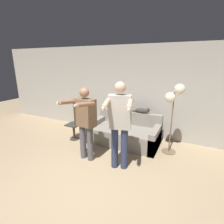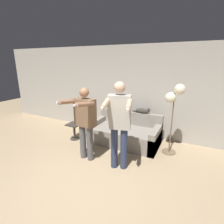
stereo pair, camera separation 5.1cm
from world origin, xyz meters
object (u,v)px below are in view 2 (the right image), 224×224
at_px(person_left, 85,119).
at_px(side_table, 74,128).
at_px(couch, 125,133).
at_px(floor_lamp, 175,99).
at_px(cat, 143,111).
at_px(person_right, 119,121).
at_px(cup, 75,122).

height_order(person_left, side_table, person_left).
relative_size(couch, floor_lamp, 1.09).
distance_m(cat, floor_lamp, 1.03).
bearing_deg(person_right, floor_lamp, 37.88).
relative_size(person_right, floor_lamp, 1.07).
xyz_separation_m(person_right, side_table, (-1.71, 0.73, -0.72)).
xyz_separation_m(floor_lamp, cup, (-2.51, -0.40, -0.83)).
relative_size(cat, floor_lamp, 0.31).
xyz_separation_m(person_right, cup, (-1.66, 0.74, -0.53)).
bearing_deg(person_right, couch, 90.80).
xyz_separation_m(couch, floor_lamp, (1.19, -0.03, 1.07)).
bearing_deg(floor_lamp, cup, -170.93).
bearing_deg(person_left, cat, 65.86).
bearing_deg(person_right, cup, 140.66).
bearing_deg(cup, cat, 25.07).
bearing_deg(person_left, cup, 143.48).
bearing_deg(side_table, cat, 24.79).
bearing_deg(side_table, couch, 17.73).
height_order(person_right, floor_lamp, person_right).
height_order(person_left, cup, person_left).
distance_m(side_table, cup, 0.19).
xyz_separation_m(floor_lamp, side_table, (-2.56, -0.41, -1.01)).
distance_m(person_left, person_right, 0.81).
distance_m(couch, person_right, 1.44).
bearing_deg(person_left, couch, 72.46).
relative_size(cat, cup, 5.95).
relative_size(person_left, cup, 18.51).
bearing_deg(person_left, floor_lamp, 38.95).
height_order(cat, cup, cat).
bearing_deg(floor_lamp, side_table, -170.83).
distance_m(couch, side_table, 1.44).
height_order(person_right, cat, person_right).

